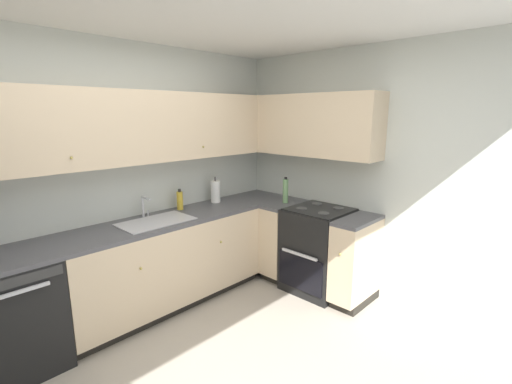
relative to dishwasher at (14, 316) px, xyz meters
The scene contains 15 objects.
wall_back 1.26m from the dishwasher, 20.34° to the left, with size 4.18×0.05×2.56m, color silver.
wall_right 3.37m from the dishwasher, 25.51° to the right, with size 0.05×3.51×2.56m, color silver.
dishwasher is the anchor object (origin of this frame).
lower_cabinets_back 1.31m from the dishwasher, ahead, with size 2.01×0.62×0.86m.
countertop_back 1.38m from the dishwasher, ahead, with size 3.22×0.60×0.04m, color #4C4C51.
lower_cabinets_right 2.77m from the dishwasher, 18.74° to the right, with size 0.62×1.19×0.86m.
countertop_right 2.80m from the dishwasher, 18.76° to the right, with size 0.60×1.19×0.03m.
oven_range 2.79m from the dishwasher, 18.79° to the right, with size 0.68×0.62×1.05m.
upper_cabinets_back 1.77m from the dishwasher, ahead, with size 2.90×0.34×0.65m.
upper_cabinets_right 3.12m from the dishwasher, 11.65° to the right, with size 0.32×1.74×0.65m.
sink 1.27m from the dishwasher, ahead, with size 0.67×0.40×0.10m.
faucet 1.35m from the dishwasher, ahead, with size 0.07×0.16×0.21m.
soap_bottle 1.72m from the dishwasher, ahead, with size 0.07×0.07×0.22m.
paper_towel_roll 2.18m from the dishwasher, ahead, with size 0.11×0.11×0.31m.
oil_bottle 2.72m from the dishwasher, ahead, with size 0.06×0.06×0.30m.
Camera 1 is at (-1.37, -1.56, 1.90)m, focal length 25.28 mm.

